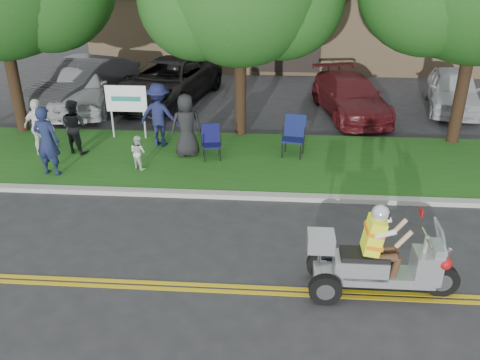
# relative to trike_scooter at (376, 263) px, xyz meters

# --- Properties ---
(ground) EXTENTS (120.00, 120.00, 0.00)m
(ground) POSITION_rel_trike_scooter_xyz_m (-3.41, 0.39, -0.62)
(ground) COLOR #28282B
(ground) RESTS_ON ground
(centerline_near) EXTENTS (60.00, 0.10, 0.01)m
(centerline_near) POSITION_rel_trike_scooter_xyz_m (-3.41, -0.19, -0.61)
(centerline_near) COLOR gold
(centerline_near) RESTS_ON ground
(centerline_far) EXTENTS (60.00, 0.10, 0.01)m
(centerline_far) POSITION_rel_trike_scooter_xyz_m (-3.41, -0.03, -0.61)
(centerline_far) COLOR gold
(centerline_far) RESTS_ON ground
(curb) EXTENTS (60.00, 0.25, 0.12)m
(curb) POSITION_rel_trike_scooter_xyz_m (-3.41, 3.44, -0.56)
(curb) COLOR #A8A89E
(curb) RESTS_ON ground
(grass_verge) EXTENTS (60.00, 4.00, 0.10)m
(grass_verge) POSITION_rel_trike_scooter_xyz_m (-3.41, 5.59, -0.57)
(grass_verge) COLOR #1F5015
(grass_verge) RESTS_ON ground
(commercial_building) EXTENTS (18.00, 8.20, 4.00)m
(commercial_building) POSITION_rel_trike_scooter_xyz_m (-1.41, 19.37, 1.39)
(commercial_building) COLOR #9E7F5B
(commercial_building) RESTS_ON ground
(business_sign) EXTENTS (1.25, 0.06, 1.75)m
(business_sign) POSITION_rel_trike_scooter_xyz_m (-6.31, 6.99, 0.64)
(business_sign) COLOR silver
(business_sign) RESTS_ON ground
(trike_scooter) EXTENTS (2.70, 0.90, 1.78)m
(trike_scooter) POSITION_rel_trike_scooter_xyz_m (0.00, 0.00, 0.00)
(trike_scooter) COLOR black
(trike_scooter) RESTS_ON ground
(lawn_chair_a) EXTENTS (0.60, 0.61, 0.96)m
(lawn_chair_a) POSITION_rel_trike_scooter_xyz_m (-3.60, 5.63, 0.02)
(lawn_chair_a) COLOR black
(lawn_chair_a) RESTS_ON grass_verge
(lawn_chair_b) EXTENTS (0.71, 0.72, 1.14)m
(lawn_chair_b) POSITION_rel_trike_scooter_xyz_m (-1.28, 6.04, 0.12)
(lawn_chair_b) COLOR black
(lawn_chair_b) RESTS_ON grass_verge
(spectator_adult_left) EXTENTS (0.73, 0.54, 1.85)m
(spectator_adult_left) POSITION_rel_trike_scooter_xyz_m (-7.65, 4.24, 0.41)
(spectator_adult_left) COLOR #171E40
(spectator_adult_left) RESTS_ON grass_verge
(spectator_adult_mid) EXTENTS (0.91, 0.81, 1.56)m
(spectator_adult_mid) POSITION_rel_trike_scooter_xyz_m (-7.53, 5.75, 0.26)
(spectator_adult_mid) COLOR black
(spectator_adult_mid) RESTS_ON grass_verge
(spectator_adult_right) EXTENTS (1.02, 0.61, 1.63)m
(spectator_adult_right) POSITION_rel_trike_scooter_xyz_m (-8.42, 5.50, 0.30)
(spectator_adult_right) COLOR white
(spectator_adult_right) RESTS_ON grass_verge
(spectator_chair_a) EXTENTS (1.32, 0.92, 1.87)m
(spectator_chair_a) POSITION_rel_trike_scooter_xyz_m (-5.21, 6.47, 0.42)
(spectator_chair_a) COLOR #181B43
(spectator_chair_a) RESTS_ON grass_verge
(spectator_chair_b) EXTENTS (1.01, 0.82, 1.78)m
(spectator_chair_b) POSITION_rel_trike_scooter_xyz_m (-4.30, 5.75, 0.38)
(spectator_chair_b) COLOR black
(spectator_chair_b) RESTS_ON grass_verge
(child_right) EXTENTS (0.57, 0.54, 0.93)m
(child_right) POSITION_rel_trike_scooter_xyz_m (-5.45, 4.75, -0.05)
(child_right) COLOR silver
(child_right) RESTS_ON grass_verge
(parked_car_far_left) EXTENTS (2.93, 5.17, 1.66)m
(parked_car_far_left) POSITION_rel_trike_scooter_xyz_m (-8.88, 10.12, 0.21)
(parked_car_far_left) COLOR #B5B6BC
(parked_car_far_left) RESTS_ON ground
(parked_car_left) EXTENTS (3.21, 5.42, 1.69)m
(parked_car_left) POSITION_rel_trike_scooter_xyz_m (-8.91, 10.46, 0.22)
(parked_car_left) COLOR #272729
(parked_car_left) RESTS_ON ground
(parked_car_mid) EXTENTS (3.89, 6.07, 1.56)m
(parked_car_mid) POSITION_rel_trike_scooter_xyz_m (-5.91, 11.21, 0.16)
(parked_car_mid) COLOR black
(parked_car_mid) RESTS_ON ground
(parked_car_right) EXTENTS (2.78, 4.95, 1.35)m
(parked_car_right) POSITION_rel_trike_scooter_xyz_m (0.79, 10.05, 0.06)
(parked_car_right) COLOR #501217
(parked_car_right) RESTS_ON ground
(parked_car_far_right) EXTENTS (2.49, 4.46, 1.44)m
(parked_car_far_right) POSITION_rel_trike_scooter_xyz_m (4.59, 10.95, 0.10)
(parked_car_far_right) COLOR #BBBDC3
(parked_car_far_right) RESTS_ON ground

